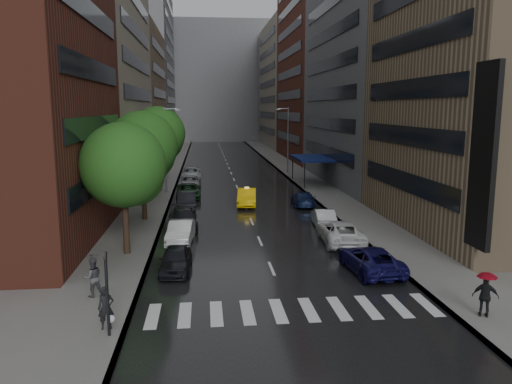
# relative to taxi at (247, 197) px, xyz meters

# --- Properties ---
(ground) EXTENTS (220.00, 220.00, 0.00)m
(ground) POSITION_rel_taxi_xyz_m (-0.19, -22.74, -0.80)
(ground) COLOR gray
(ground) RESTS_ON ground
(road) EXTENTS (14.00, 140.00, 0.01)m
(road) POSITION_rel_taxi_xyz_m (-0.19, 27.26, -0.80)
(road) COLOR black
(road) RESTS_ON ground
(sidewalk_left) EXTENTS (4.00, 140.00, 0.15)m
(sidewalk_left) POSITION_rel_taxi_xyz_m (-9.19, 27.26, -0.73)
(sidewalk_left) COLOR gray
(sidewalk_left) RESTS_ON ground
(sidewalk_right) EXTENTS (4.00, 140.00, 0.15)m
(sidewalk_right) POSITION_rel_taxi_xyz_m (8.81, 27.26, -0.73)
(sidewalk_right) COLOR gray
(sidewalk_right) RESTS_ON ground
(crosswalk) EXTENTS (13.15, 2.80, 0.01)m
(crosswalk) POSITION_rel_taxi_xyz_m (0.01, -24.74, -0.79)
(crosswalk) COLOR silver
(crosswalk) RESTS_ON ground
(buildings_left) EXTENTS (8.00, 108.00, 38.00)m
(buildings_left) POSITION_rel_taxi_xyz_m (-15.19, 36.05, 15.19)
(buildings_left) COLOR maroon
(buildings_left) RESTS_ON ground
(buildings_right) EXTENTS (8.05, 109.10, 36.00)m
(buildings_right) POSITION_rel_taxi_xyz_m (14.81, 33.96, 14.23)
(buildings_right) COLOR #937A5B
(buildings_right) RESTS_ON ground
(building_far) EXTENTS (40.00, 14.00, 32.00)m
(building_far) POSITION_rel_taxi_xyz_m (-0.19, 95.26, 15.20)
(building_far) COLOR slate
(building_far) RESTS_ON ground
(tree_near) EXTENTS (5.19, 5.19, 8.26)m
(tree_near) POSITION_rel_taxi_xyz_m (-8.79, -15.25, 4.85)
(tree_near) COLOR #382619
(tree_near) RESTS_ON ground
(tree_mid) EXTENTS (5.57, 5.57, 8.88)m
(tree_mid) POSITION_rel_taxi_xyz_m (-8.79, -5.60, 5.28)
(tree_mid) COLOR #382619
(tree_mid) RESTS_ON ground
(tree_far) EXTENTS (5.81, 5.81, 9.25)m
(tree_far) POSITION_rel_taxi_xyz_m (-8.79, 8.39, 5.53)
(tree_far) COLOR #382619
(tree_far) RESTS_ON ground
(taxi) EXTENTS (2.17, 5.01, 1.60)m
(taxi) POSITION_rel_taxi_xyz_m (0.00, 0.00, 0.00)
(taxi) COLOR yellow
(taxi) RESTS_ON ground
(parked_cars_left) EXTENTS (2.61, 41.87, 1.51)m
(parked_cars_left) POSITION_rel_taxi_xyz_m (-5.59, 1.44, -0.07)
(parked_cars_left) COLOR black
(parked_cars_left) RESTS_ON ground
(parked_cars_right) EXTENTS (2.93, 24.32, 1.55)m
(parked_cars_right) POSITION_rel_taxi_xyz_m (5.21, -12.33, -0.07)
(parked_cars_right) COLOR #110E45
(parked_cars_right) RESTS_ON ground
(ped_bag_walker) EXTENTS (0.72, 0.53, 1.78)m
(ped_bag_walker) POSITION_rel_taxi_xyz_m (-7.98, -26.12, 0.21)
(ped_bag_walker) COLOR black
(ped_bag_walker) RESTS_ON sidewalk_left
(ped_black_umbrella) EXTENTS (1.13, 1.03, 2.09)m
(ped_black_umbrella) POSITION_rel_taxi_xyz_m (-9.31, -22.42, 0.57)
(ped_black_umbrella) COLOR #454549
(ped_black_umbrella) RESTS_ON sidewalk_left
(ped_red_umbrella) EXTENTS (1.16, 0.85, 2.01)m
(ped_red_umbrella) POSITION_rel_taxi_xyz_m (8.05, -26.58, 0.52)
(ped_red_umbrella) COLOR black
(ped_red_umbrella) RESTS_ON sidewalk_right
(traffic_light) EXTENTS (0.18, 0.15, 3.45)m
(traffic_light) POSITION_rel_taxi_xyz_m (-7.79, -26.78, 1.43)
(traffic_light) COLOR black
(traffic_light) RESTS_ON sidewalk_left
(street_lamp_left) EXTENTS (1.74, 0.22, 9.00)m
(street_lamp_left) POSITION_rel_taxi_xyz_m (-7.91, 7.26, 4.09)
(street_lamp_left) COLOR gray
(street_lamp_left) RESTS_ON sidewalk_left
(street_lamp_right) EXTENTS (1.74, 0.22, 9.00)m
(street_lamp_right) POSITION_rel_taxi_xyz_m (7.53, 22.26, 4.09)
(street_lamp_right) COLOR gray
(street_lamp_right) RESTS_ON sidewalk_right
(awning) EXTENTS (4.00, 8.00, 3.12)m
(awning) POSITION_rel_taxi_xyz_m (8.80, 12.26, 2.33)
(awning) COLOR navy
(awning) RESTS_ON sidewalk_right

